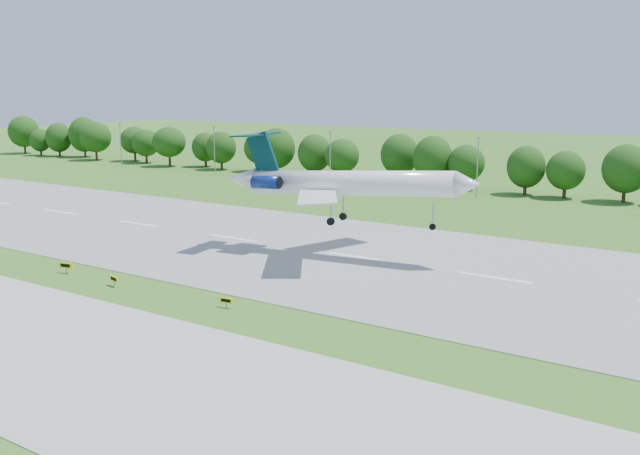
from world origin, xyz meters
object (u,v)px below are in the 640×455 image
(service_vehicle_a, at_px, (286,184))
(airliner, at_px, (338,182))
(taxi_sign_left, at_px, (66,266))
(service_vehicle_b, at_px, (240,177))

(service_vehicle_a, bearing_deg, airliner, -136.68)
(taxi_sign_left, distance_m, service_vehicle_b, 90.15)
(taxi_sign_left, xyz_separation_m, service_vehicle_b, (-40.97, 80.30, -0.31))
(service_vehicle_a, distance_m, service_vehicle_b, 17.79)
(airliner, distance_m, service_vehicle_a, 68.15)
(service_vehicle_b, bearing_deg, service_vehicle_a, -95.44)
(service_vehicle_b, bearing_deg, taxi_sign_left, -143.88)
(airliner, bearing_deg, service_vehicle_a, 123.49)
(airliner, height_order, taxi_sign_left, airliner)
(taxi_sign_left, bearing_deg, service_vehicle_b, 104.02)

